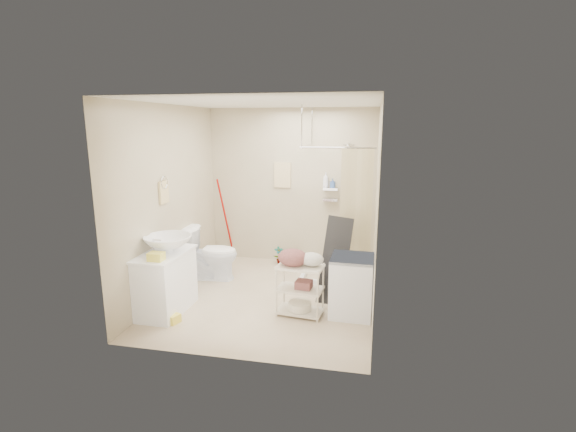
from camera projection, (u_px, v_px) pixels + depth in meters
The scene contains 23 objects.
floor at pixel (269, 296), 5.78m from camera, with size 3.20×3.20×0.00m, color beige.
ceiling at pixel (267, 103), 5.22m from camera, with size 2.80×3.20×0.04m, color silver.
wall_back at pixel (291, 187), 7.03m from camera, with size 2.80×0.04×2.60m, color #BEB293.
wall_front at pixel (227, 235), 3.97m from camera, with size 2.80×0.04×2.60m, color #BEB293.
wall_left at pixel (170, 201), 5.77m from camera, with size 0.04×3.20×2.60m, color #BEB293.
wall_right at pixel (376, 209), 5.22m from camera, with size 0.04×3.20×2.60m, color #BEB293.
vanity at pixel (166, 282), 5.25m from camera, with size 0.49×0.88×0.78m, color white.
sink at pixel (168, 244), 5.19m from camera, with size 0.59×0.59×0.20m, color white.
counter_basket at pixel (156, 257), 4.86m from camera, with size 0.18×0.14×0.10m, color #E6DB4C.
floor_basket at pixel (171, 316), 5.01m from camera, with size 0.27×0.21×0.15m, color yellow.
toilet at pixel (211, 253), 6.38m from camera, with size 0.46×0.80×0.82m, color white.
mop at pixel (223, 219), 7.28m from camera, with size 0.14×0.14×1.42m, color #A20802, non-canonical shape.
potted_plant_a at pixel (279, 255), 7.09m from camera, with size 0.16×0.11×0.31m, color brown.
potted_plant_b at pixel (292, 256), 7.07m from camera, with size 0.16×0.13×0.29m, color brown.
hanging_towel at pixel (282, 175), 6.99m from camera, with size 0.28×0.03×0.42m, color beige.
towel_ring at pixel (164, 191), 5.54m from camera, with size 0.04×0.22×0.34m, color #E1C883, non-canonical shape.
tp_holder at pixel (177, 240), 5.94m from camera, with size 0.08×0.12×0.14m, color white, non-canonical shape.
shower at pixel (339, 210), 6.39m from camera, with size 1.10×1.10×2.10m, color silver, non-canonical shape.
shampoo_bottle_a at pixel (326, 180), 6.82m from camera, with size 0.09×0.09×0.24m, color white.
shampoo_bottle_b at pixel (333, 183), 6.78m from camera, with size 0.07×0.07×0.15m, color #355599.
washing_machine at pixel (352, 286), 5.17m from camera, with size 0.51×0.53×0.75m, color silver.
laundry_rack at pixel (300, 285), 5.15m from camera, with size 0.56×0.33×0.77m, color beige, non-canonical shape.
ironing_board at pixel (335, 260), 5.44m from camera, with size 0.34×0.10×1.20m, color black, non-canonical shape.
Camera 1 is at (1.34, -5.24, 2.34)m, focal length 26.00 mm.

